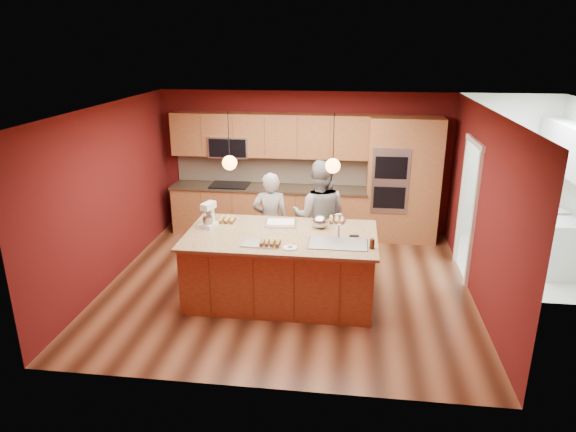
# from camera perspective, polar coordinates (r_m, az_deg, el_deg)

# --- Properties ---
(floor) EXTENTS (5.50, 5.50, 0.00)m
(floor) POSITION_cam_1_polar(r_m,az_deg,el_deg) (8.01, -0.03, -7.65)
(floor) COLOR #3E1F11
(floor) RESTS_ON ground
(ceiling) EXTENTS (5.50, 5.50, 0.00)m
(ceiling) POSITION_cam_1_polar(r_m,az_deg,el_deg) (7.21, -0.03, 11.90)
(ceiling) COLOR silver
(ceiling) RESTS_ON ground
(wall_back) EXTENTS (5.50, 0.00, 5.50)m
(wall_back) POSITION_cam_1_polar(r_m,az_deg,el_deg) (9.90, 1.81, 5.92)
(wall_back) COLOR #521111
(wall_back) RESTS_ON ground
(wall_front) EXTENTS (5.50, 0.00, 5.50)m
(wall_front) POSITION_cam_1_polar(r_m,az_deg,el_deg) (5.20, -3.53, -6.64)
(wall_front) COLOR #521111
(wall_front) RESTS_ON ground
(wall_left) EXTENTS (0.00, 5.00, 5.00)m
(wall_left) POSITION_cam_1_polar(r_m,az_deg,el_deg) (8.29, -19.25, 2.24)
(wall_left) COLOR #521111
(wall_left) RESTS_ON ground
(wall_right) EXTENTS (0.00, 5.00, 5.00)m
(wall_right) POSITION_cam_1_polar(r_m,az_deg,el_deg) (7.67, 20.81, 0.73)
(wall_right) COLOR #521111
(wall_right) RESTS_ON ground
(cabinet_run) EXTENTS (3.74, 0.64, 2.30)m
(cabinet_run) POSITION_cam_1_polar(r_m,az_deg,el_deg) (9.83, -2.31, 3.63)
(cabinet_run) COLOR brown
(cabinet_run) RESTS_ON floor
(oven_column) EXTENTS (1.30, 0.62, 2.30)m
(oven_column) POSITION_cam_1_polar(r_m,az_deg,el_deg) (9.65, 12.62, 3.91)
(oven_column) COLOR brown
(oven_column) RESTS_ON floor
(doorway_trim) EXTENTS (0.08, 1.11, 2.20)m
(doorway_trim) POSITION_cam_1_polar(r_m,az_deg,el_deg) (8.50, 19.28, 0.50)
(doorway_trim) COLOR white
(doorway_trim) RESTS_ON wall_right
(pendant_left) EXTENTS (0.20, 0.20, 0.80)m
(pendant_left) POSITION_cam_1_polar(r_m,az_deg,el_deg) (7.08, -6.50, 5.93)
(pendant_left) COLOR black
(pendant_left) RESTS_ON ceiling
(pendant_right) EXTENTS (0.20, 0.20, 0.80)m
(pendant_right) POSITION_cam_1_polar(r_m,az_deg,el_deg) (6.89, 5.00, 5.61)
(pendant_right) COLOR black
(pendant_right) RESTS_ON ceiling
(island) EXTENTS (2.70, 1.51, 1.37)m
(island) POSITION_cam_1_polar(r_m,az_deg,el_deg) (7.43, -0.66, -5.52)
(island) COLOR brown
(island) RESTS_ON floor
(person_left) EXTENTS (0.64, 0.46, 1.62)m
(person_left) POSITION_cam_1_polar(r_m,az_deg,el_deg) (8.29, -1.97, -0.60)
(person_left) COLOR black
(person_left) RESTS_ON floor
(person_right) EXTENTS (0.93, 0.75, 1.84)m
(person_right) POSITION_cam_1_polar(r_m,az_deg,el_deg) (8.17, 3.51, -0.11)
(person_right) COLOR gray
(person_right) RESTS_ON floor
(stand_mixer) EXTENTS (0.26, 0.30, 0.36)m
(stand_mixer) POSITION_cam_1_polar(r_m,az_deg,el_deg) (7.58, -8.80, -0.03)
(stand_mixer) COLOR white
(stand_mixer) RESTS_ON island
(sheet_cake) EXTENTS (0.49, 0.38, 0.05)m
(sheet_cake) POSITION_cam_1_polar(r_m,az_deg,el_deg) (7.60, -0.81, -0.80)
(sheet_cake) COLOR white
(sheet_cake) RESTS_ON island
(cooling_rack) EXTENTS (0.44, 0.33, 0.02)m
(cooling_rack) POSITION_cam_1_polar(r_m,az_deg,el_deg) (6.91, -3.26, -3.04)
(cooling_rack) COLOR #B7BAC0
(cooling_rack) RESTS_ON island
(mixing_bowl) EXTENTS (0.23, 0.23, 0.20)m
(mixing_bowl) POSITION_cam_1_polar(r_m,az_deg,el_deg) (7.47, 3.60, -0.64)
(mixing_bowl) COLOR #B1B5B9
(mixing_bowl) RESTS_ON island
(plate) EXTENTS (0.19, 0.19, 0.01)m
(plate) POSITION_cam_1_polar(r_m,az_deg,el_deg) (6.76, 0.23, -3.55)
(plate) COLOR silver
(plate) RESTS_ON island
(tumbler) EXTENTS (0.07, 0.07, 0.13)m
(tumbler) POSITION_cam_1_polar(r_m,az_deg,el_deg) (6.82, 9.32, -3.08)
(tumbler) COLOR #31180B
(tumbler) RESTS_ON island
(phone) EXTENTS (0.14, 0.09, 0.01)m
(phone) POSITION_cam_1_polar(r_m,az_deg,el_deg) (7.22, 7.36, -2.20)
(phone) COLOR black
(phone) RESTS_ON island
(cupcakes_left) EXTENTS (0.25, 0.25, 0.08)m
(cupcakes_left) POSITION_cam_1_polar(r_m,az_deg,el_deg) (7.77, -6.80, -0.39)
(cupcakes_left) COLOR gold
(cupcakes_left) RESTS_ON island
(cupcakes_rack) EXTENTS (0.29, 0.22, 0.06)m
(cupcakes_rack) POSITION_cam_1_polar(r_m,az_deg,el_deg) (6.83, -2.01, -2.94)
(cupcakes_rack) COLOR gold
(cupcakes_rack) RESTS_ON island
(cupcakes_right) EXTENTS (0.25, 0.25, 0.08)m
(cupcakes_right) POSITION_cam_1_polar(r_m,az_deg,el_deg) (7.74, 5.46, -0.41)
(cupcakes_right) COLOR gold
(cupcakes_right) RESTS_ON island
(washer) EXTENTS (0.61, 0.63, 0.91)m
(washer) POSITION_cam_1_polar(r_m,az_deg,el_deg) (9.21, 27.88, -3.21)
(washer) COLOR white
(washer) RESTS_ON floor
(dryer) EXTENTS (0.69, 0.71, 0.90)m
(dryer) POSITION_cam_1_polar(r_m,az_deg,el_deg) (9.82, 26.23, -1.69)
(dryer) COLOR white
(dryer) RESTS_ON floor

